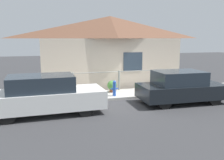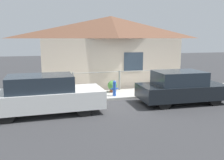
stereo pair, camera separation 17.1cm
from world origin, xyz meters
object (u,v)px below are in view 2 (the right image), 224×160
at_px(car_right, 181,87).
at_px(potted_plant_near_hydrant, 112,86).
at_px(fire_hydrant, 114,88).
at_px(car_left, 44,95).

relative_size(car_right, potted_plant_near_hydrant, 6.53).
distance_m(fire_hydrant, potted_plant_near_hydrant, 0.86).
relative_size(car_right, fire_hydrant, 5.17).
distance_m(car_right, potted_plant_near_hydrant, 3.42).
bearing_deg(car_left, potted_plant_near_hydrant, 35.17).
height_order(fire_hydrant, potted_plant_near_hydrant, fire_hydrant).
relative_size(car_left, potted_plant_near_hydrant, 7.39).
distance_m(car_left, car_right, 5.72).
distance_m(car_right, fire_hydrant, 2.99).
height_order(car_right, fire_hydrant, car_right).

